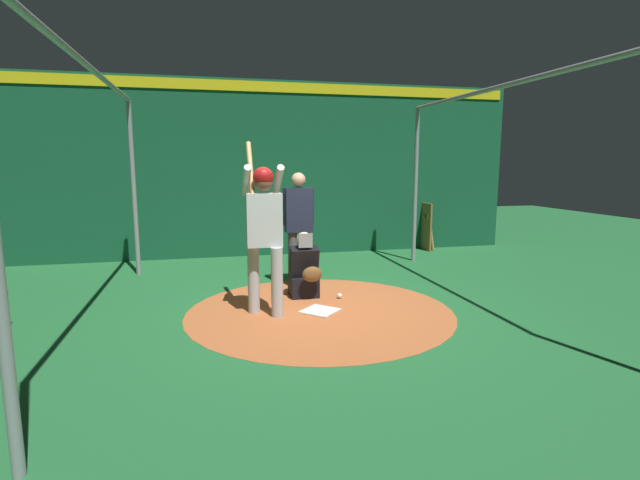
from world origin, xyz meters
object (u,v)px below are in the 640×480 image
at_px(umpire, 299,223).
at_px(baseball_0, 340,296).
at_px(catcher, 304,272).
at_px(home_plate, 320,311).
at_px(bat_rack, 426,228).
at_px(batter, 264,225).

height_order(umpire, baseball_0, umpire).
distance_m(umpire, baseball_0, 1.37).
bearing_deg(catcher, home_plate, 4.36).
relative_size(home_plate, umpire, 0.24).
height_order(bat_rack, baseball_0, bat_rack).
relative_size(catcher, umpire, 0.54).
height_order(batter, umpire, batter).
xyz_separation_m(bat_rack, baseball_0, (3.38, -2.96, -0.45)).
bearing_deg(batter, bat_rack, 133.29).
height_order(catcher, umpire, umpire).
bearing_deg(umpire, baseball_0, 25.38).
bearing_deg(umpire, catcher, -4.29).
height_order(home_plate, batter, batter).
distance_m(home_plate, umpire, 1.72).
bearing_deg(home_plate, baseball_0, 141.58).
bearing_deg(home_plate, batter, -94.36).
distance_m(catcher, bat_rack, 4.67).
bearing_deg(bat_rack, batter, -46.71).
relative_size(batter, catcher, 2.30).
height_order(catcher, bat_rack, bat_rack).
relative_size(umpire, baseball_0, 24.07).
bearing_deg(catcher, umpire, 175.71).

